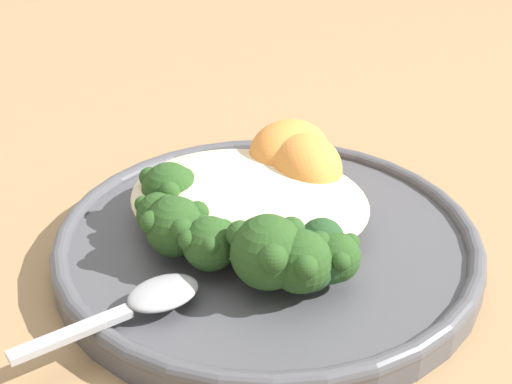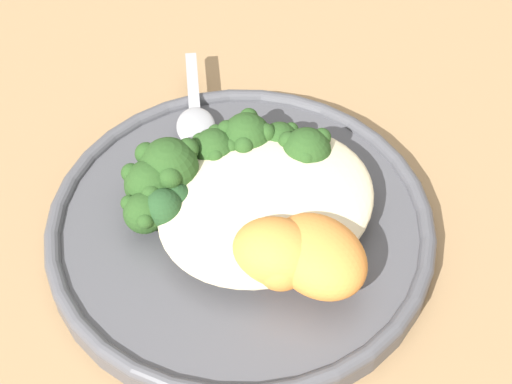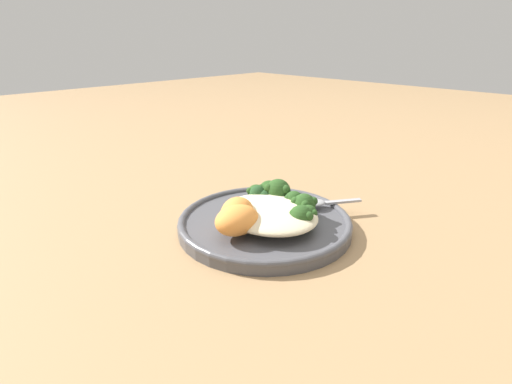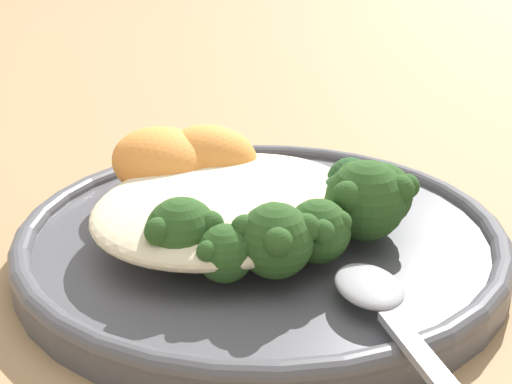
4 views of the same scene
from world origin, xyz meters
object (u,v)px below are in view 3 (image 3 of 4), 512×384
(quinoa_mound, at_px, (269,214))
(sweet_potato_chunk_1, at_px, (237,212))
(broccoli_stalk_1, at_px, (288,214))
(kale_tuft, at_px, (263,194))
(plate, at_px, (266,222))
(spoon, at_px, (318,202))
(broccoli_stalk_0, at_px, (292,217))
(sweet_potato_chunk_3, at_px, (237,213))
(sweet_potato_chunk_2, at_px, (235,221))
(broccoli_stalk_5, at_px, (267,195))
(broccoli_stalk_6, at_px, (256,198))
(broccoli_stalk_3, at_px, (283,205))
(sweet_potato_chunk_0, at_px, (237,220))
(broccoli_stalk_2, at_px, (296,207))
(broccoli_stalk_4, at_px, (275,194))

(quinoa_mound, relative_size, sweet_potato_chunk_1, 2.65)
(broccoli_stalk_1, xyz_separation_m, kale_tuft, (0.08, -0.03, 0.00))
(plate, relative_size, spoon, 2.73)
(quinoa_mound, distance_m, sweet_potato_chunk_1, 0.05)
(broccoli_stalk_0, bearing_deg, sweet_potato_chunk_3, -157.97)
(sweet_potato_chunk_2, distance_m, sweet_potato_chunk_3, 0.02)
(broccoli_stalk_5, distance_m, broccoli_stalk_6, 0.02)
(plate, relative_size, broccoli_stalk_3, 2.53)
(spoon, bearing_deg, sweet_potato_chunk_0, -154.22)
(broccoli_stalk_2, height_order, sweet_potato_chunk_2, same)
(sweet_potato_chunk_3, bearing_deg, broccoli_stalk_5, -74.80)
(quinoa_mound, height_order, spoon, quinoa_mound)
(broccoli_stalk_1, height_order, sweet_potato_chunk_0, sweet_potato_chunk_0)
(sweet_potato_chunk_1, bearing_deg, plate, -98.60)
(quinoa_mound, height_order, broccoli_stalk_1, broccoli_stalk_1)
(quinoa_mound, height_order, sweet_potato_chunk_0, sweet_potato_chunk_0)
(broccoli_stalk_6, bearing_deg, spoon, -92.19)
(quinoa_mound, relative_size, broccoli_stalk_2, 1.70)
(broccoli_stalk_2, relative_size, sweet_potato_chunk_0, 1.34)
(broccoli_stalk_1, relative_size, broccoli_stalk_2, 1.13)
(broccoli_stalk_2, height_order, spoon, broccoli_stalk_2)
(kale_tuft, bearing_deg, sweet_potato_chunk_0, 115.84)
(plate, relative_size, sweet_potato_chunk_1, 4.60)
(broccoli_stalk_2, bearing_deg, spoon, 36.73)
(broccoli_stalk_4, bearing_deg, sweet_potato_chunk_3, 170.13)
(broccoli_stalk_6, xyz_separation_m, spoon, (-0.08, -0.07, -0.01))
(sweet_potato_chunk_1, distance_m, sweet_potato_chunk_2, 0.03)
(broccoli_stalk_6, xyz_separation_m, sweet_potato_chunk_1, (-0.04, 0.08, 0.01))
(quinoa_mound, relative_size, broccoli_stalk_0, 1.32)
(quinoa_mound, relative_size, broccoli_stalk_3, 1.46)
(sweet_potato_chunk_1, xyz_separation_m, spoon, (-0.04, -0.15, -0.02))
(broccoli_stalk_2, xyz_separation_m, broccoli_stalk_6, (0.08, 0.01, -0.00))
(broccoli_stalk_1, bearing_deg, spoon, 55.59)
(broccoli_stalk_4, relative_size, kale_tuft, 2.47)
(quinoa_mound, xyz_separation_m, kale_tuft, (0.06, -0.05, 0.00))
(sweet_potato_chunk_3, bearing_deg, spoon, -104.89)
(plate, distance_m, kale_tuft, 0.06)
(sweet_potato_chunk_2, bearing_deg, broccoli_stalk_0, -122.08)
(sweet_potato_chunk_0, xyz_separation_m, kale_tuft, (0.05, -0.11, -0.01))
(broccoli_stalk_3, bearing_deg, broccoli_stalk_1, -112.79)
(sweet_potato_chunk_0, xyz_separation_m, sweet_potato_chunk_3, (0.02, -0.02, -0.00))
(broccoli_stalk_5, bearing_deg, plate, -167.32)
(broccoli_stalk_1, xyz_separation_m, spoon, (0.00, -0.09, -0.01))
(broccoli_stalk_6, relative_size, sweet_potato_chunk_3, 1.57)
(broccoli_stalk_4, bearing_deg, broccoli_stalk_1, -136.69)
(broccoli_stalk_0, bearing_deg, broccoli_stalk_5, 137.44)
(broccoli_stalk_0, relative_size, spoon, 1.20)
(broccoli_stalk_4, xyz_separation_m, sweet_potato_chunk_1, (-0.01, 0.10, 0.00))
(sweet_potato_chunk_0, distance_m, kale_tuft, 0.12)
(broccoli_stalk_0, xyz_separation_m, sweet_potato_chunk_1, (0.06, 0.05, 0.01))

